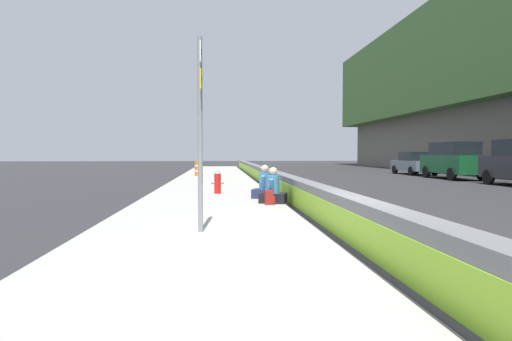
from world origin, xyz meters
TOP-DOWN VIEW (x-y plane):
  - ground_plane at (0.00, 0.00)m, footprint 160.00×160.00m
  - sidewalk_strip at (0.00, 2.65)m, footprint 80.00×4.40m
  - jersey_barrier at (0.00, 0.00)m, footprint 76.00×0.45m
  - route_sign_post at (0.74, 2.68)m, footprint 0.44×0.09m
  - fire_hydrant at (8.20, 2.39)m, footprint 0.26×0.46m
  - seated_person_foreground at (5.21, 0.74)m, footprint 0.85×0.92m
  - seated_person_middle at (6.53, 0.85)m, footprint 0.86×0.94m
  - backpack at (4.79, 0.91)m, footprint 0.32×0.28m
  - construction_barrel at (20.17, 3.63)m, footprint 0.54×0.54m
  - parked_car_fourth at (17.76, -12.11)m, footprint 4.83×2.12m
  - parked_car_midline at (23.22, -12.23)m, footprint 4.52×1.98m

SIDE VIEW (x-z plane):
  - ground_plane at x=0.00m, z-range 0.00..0.00m
  - sidewalk_strip at x=0.00m, z-range 0.00..0.14m
  - backpack at x=4.79m, z-range 0.13..0.53m
  - jersey_barrier at x=0.00m, z-range 0.00..0.85m
  - seated_person_foreground at x=5.21m, z-range -0.06..1.00m
  - seated_person_middle at x=6.53m, z-range -0.06..1.02m
  - fire_hydrant at x=8.20m, z-range 0.15..1.03m
  - construction_barrel at x=20.17m, z-range 0.14..1.09m
  - parked_car_midline at x=23.22m, z-range 0.01..1.72m
  - parked_car_fourth at x=17.76m, z-range 0.04..2.32m
  - route_sign_post at x=0.74m, z-range 0.41..4.01m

